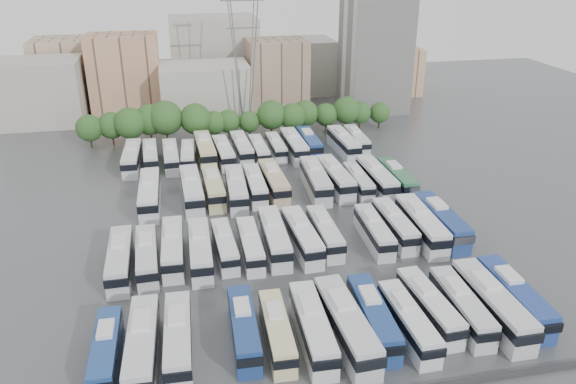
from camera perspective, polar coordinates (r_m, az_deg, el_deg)
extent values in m
plane|color=#424447|center=(79.34, -0.74, -3.95)|extent=(220.00, 220.00, 0.00)
cylinder|color=black|center=(117.76, -19.35, 4.77)|extent=(0.36, 0.36, 2.19)
sphere|color=#234C1E|center=(116.88, -19.55, 6.14)|extent=(5.25, 5.25, 5.25)
cylinder|color=black|center=(117.93, -17.32, 5.08)|extent=(0.36, 0.36, 2.22)
sphere|color=#234C1E|center=(117.04, -17.50, 6.47)|extent=(5.33, 5.33, 5.33)
cylinder|color=black|center=(116.11, -15.58, 5.10)|extent=(0.36, 0.36, 2.58)
sphere|color=#234C1E|center=(115.08, -15.77, 6.75)|extent=(6.20, 6.20, 6.20)
cylinder|color=black|center=(117.39, -13.70, 5.50)|extent=(0.36, 0.36, 2.58)
sphere|color=#234C1E|center=(116.37, -13.87, 7.14)|extent=(6.19, 6.19, 6.19)
cylinder|color=black|center=(116.29, -12.16, 5.55)|extent=(0.36, 0.36, 2.85)
sphere|color=#234C1E|center=(115.16, -12.33, 7.37)|extent=(6.84, 6.84, 6.84)
cylinder|color=black|center=(115.90, -9.27, 5.65)|extent=(0.36, 0.36, 2.62)
sphere|color=#234C1E|center=(114.85, -9.39, 7.33)|extent=(6.28, 6.28, 6.28)
cylinder|color=black|center=(116.44, -7.45, 5.70)|extent=(0.36, 0.36, 2.01)
sphere|color=#234C1E|center=(115.62, -7.52, 6.98)|extent=(4.83, 4.83, 4.83)
cylinder|color=black|center=(117.24, -6.00, 5.89)|extent=(0.36, 0.36, 2.00)
sphere|color=#234C1E|center=(116.43, -6.06, 7.16)|extent=(4.81, 4.81, 4.81)
cylinder|color=black|center=(117.45, -3.92, 5.96)|extent=(0.36, 0.36, 1.85)
sphere|color=#234C1E|center=(116.70, -3.95, 7.14)|extent=(4.45, 4.45, 4.45)
cylinder|color=black|center=(117.87, -1.68, 6.25)|extent=(0.36, 0.36, 2.52)
sphere|color=#234C1E|center=(116.87, -1.70, 7.85)|extent=(6.06, 6.06, 6.06)
cylinder|color=black|center=(118.16, 0.44, 6.24)|extent=(0.36, 0.36, 2.28)
sphere|color=#234C1E|center=(117.25, 0.45, 7.68)|extent=(5.48, 5.48, 5.48)
cylinder|color=black|center=(120.36, 1.75, 6.57)|extent=(0.36, 0.36, 2.30)
sphere|color=#234C1E|center=(119.46, 1.77, 8.00)|extent=(5.52, 5.52, 5.52)
cylinder|color=black|center=(121.19, 3.84, 6.59)|extent=(0.36, 0.36, 2.05)
sphere|color=#234C1E|center=(120.39, 3.88, 7.85)|extent=(4.91, 4.91, 4.91)
cylinder|color=black|center=(122.45, 5.89, 6.79)|extent=(0.36, 0.36, 2.43)
sphere|color=#234C1E|center=(121.52, 5.95, 8.28)|extent=(5.84, 5.84, 5.84)
cylinder|color=black|center=(123.70, 7.26, 6.80)|extent=(0.36, 0.36, 1.99)
sphere|color=#234C1E|center=(122.94, 7.32, 8.00)|extent=(4.77, 4.77, 4.77)
cylinder|color=black|center=(125.11, 9.21, 6.85)|extent=(0.36, 0.36, 1.87)
sphere|color=#234C1E|center=(124.40, 9.28, 7.96)|extent=(4.48, 4.48, 4.48)
cube|color=#9E998E|center=(137.30, -23.84, 9.28)|extent=(18.00, 14.00, 14.00)
cube|color=tan|center=(140.11, -16.22, 11.47)|extent=(16.00, 12.00, 18.00)
cube|color=#ADA89E|center=(132.74, -8.41, 10.16)|extent=(20.00, 14.00, 12.00)
cube|color=gray|center=(140.23, -1.13, 11.99)|extent=(14.00, 12.00, 16.00)
cube|color=gray|center=(151.70, -7.50, 13.48)|extent=(22.00, 16.00, 20.00)
cube|color=tan|center=(151.73, -21.32, 11.31)|extent=(16.00, 14.00, 16.00)
cube|color=#A39E93|center=(153.53, 1.03, 12.66)|extent=(18.00, 14.00, 14.00)
cube|color=tan|center=(155.18, 10.40, 12.03)|extent=(14.00, 12.00, 12.00)
cube|color=gray|center=(146.40, -11.95, 10.79)|extent=(12.00, 10.00, 10.00)
cube|color=silver|center=(137.48, 8.81, 13.60)|extent=(14.00, 14.00, 26.00)
cylinder|color=slate|center=(119.29, -5.35, 14.16)|extent=(2.90, 2.91, 33.83)
cylinder|color=slate|center=(123.21, -5.58, 14.47)|extent=(2.90, 2.91, 33.83)
cylinder|color=slate|center=(119.80, -3.40, 14.26)|extent=(2.90, 2.91, 33.83)
cylinder|color=slate|center=(123.70, -3.68, 14.56)|extent=(2.90, 2.91, 33.83)
cube|color=slate|center=(120.27, -4.66, 18.84)|extent=(9.00, 0.30, 0.30)
cube|color=slate|center=(120.87, -4.57, 16.27)|extent=(7.00, 0.30, 0.30)
cube|color=navy|center=(58.18, -17.96, -15.23)|extent=(2.41, 10.69, 3.02)
cube|color=black|center=(57.72, -18.05, -14.86)|extent=(2.52, 10.85, 0.89)
cube|color=silver|center=(58.21, -18.05, -13.10)|extent=(1.55, 2.86, 0.39)
cube|color=silver|center=(57.43, -14.55, -15.01)|extent=(3.11, 12.53, 3.52)
cube|color=black|center=(56.90, -14.63, -14.58)|extent=(3.25, 12.72, 1.04)
cube|color=silver|center=(57.47, -14.65, -12.49)|extent=(1.89, 3.38, 0.46)
cube|color=silver|center=(57.73, -11.08, -14.51)|extent=(2.86, 11.83, 3.33)
cube|color=black|center=(57.23, -11.14, -14.10)|extent=(2.99, 12.01, 0.98)
cube|color=silver|center=(57.78, -11.23, -12.14)|extent=(1.76, 3.19, 0.43)
cube|color=navy|center=(58.28, -4.50, -13.74)|extent=(2.74, 11.27, 3.17)
cube|color=black|center=(57.80, -4.51, -13.34)|extent=(2.85, 11.45, 0.93)
cube|color=silver|center=(58.34, -4.70, -11.51)|extent=(1.68, 3.04, 0.41)
cube|color=beige|center=(57.88, -1.13, -14.04)|extent=(2.62, 10.82, 3.05)
cube|color=black|center=(57.42, -1.11, -13.67)|extent=(2.73, 10.99, 0.90)
cube|color=silver|center=(57.91, -1.36, -11.89)|extent=(1.61, 2.91, 0.39)
cube|color=silver|center=(58.05, 2.50, -13.69)|extent=(2.95, 12.21, 3.44)
cube|color=black|center=(57.53, 2.55, -13.26)|extent=(3.08, 12.39, 1.01)
cube|color=silver|center=(58.08, 2.21, -11.28)|extent=(1.82, 3.29, 0.44)
cube|color=silver|center=(58.37, 5.91, -13.39)|extent=(3.34, 13.31, 3.74)
cube|color=black|center=(57.81, 5.99, -12.92)|extent=(3.48, 13.51, 1.10)
cube|color=silver|center=(58.37, 5.45, -10.79)|extent=(2.01, 3.59, 0.48)
cube|color=navy|center=(60.07, 8.61, -12.56)|extent=(3.07, 11.93, 3.35)
cube|color=black|center=(59.58, 8.69, -12.14)|extent=(3.19, 12.12, 0.99)
cube|color=silver|center=(60.12, 8.31, -10.29)|extent=(1.82, 3.23, 0.43)
cube|color=silver|center=(60.25, 12.09, -12.84)|extent=(2.59, 11.28, 3.19)
cube|color=black|center=(59.79, 12.19, -12.45)|extent=(2.71, 11.46, 0.94)
cube|color=silver|center=(60.24, 11.69, -10.70)|extent=(1.65, 3.03, 0.41)
cube|color=silver|center=(62.94, 14.12, -11.26)|extent=(2.97, 11.45, 3.21)
cube|color=black|center=(62.49, 14.24, -10.87)|extent=(3.09, 11.62, 0.95)
cube|color=silver|center=(62.95, 13.69, -9.21)|extent=(1.75, 3.10, 0.42)
cube|color=silver|center=(63.74, 17.17, -11.14)|extent=(2.80, 11.61, 3.27)
cube|color=black|center=(63.29, 17.30, -10.75)|extent=(2.92, 11.79, 0.96)
cube|color=silver|center=(63.78, 16.81, -9.06)|extent=(1.73, 3.13, 0.42)
cube|color=silver|center=(64.68, 19.98, -10.75)|extent=(2.83, 13.21, 3.74)
cube|color=black|center=(64.18, 20.14, -10.30)|extent=(2.96, 13.41, 1.10)
cube|color=silver|center=(64.71, 19.51, -8.42)|extent=(1.88, 3.53, 0.48)
cube|color=navy|center=(66.90, 21.95, -9.95)|extent=(2.96, 12.53, 3.53)
cube|color=black|center=(66.44, 22.11, -9.54)|extent=(3.09, 12.72, 1.04)
cube|color=silver|center=(66.96, 21.54, -7.82)|extent=(1.85, 3.37, 0.46)
cube|color=silver|center=(71.88, -16.69, -6.69)|extent=(2.65, 12.15, 3.44)
cube|color=black|center=(71.43, -16.76, -6.30)|extent=(2.77, 12.33, 1.01)
cube|color=silver|center=(72.27, -16.80, -4.76)|extent=(1.74, 3.25, 0.44)
cube|color=silver|center=(71.88, -14.12, -6.45)|extent=(2.84, 11.63, 3.27)
cube|color=black|center=(71.45, -14.17, -6.07)|extent=(2.96, 11.81, 0.96)
cube|color=silver|center=(72.26, -14.28, -4.62)|extent=(1.74, 3.13, 0.42)
cube|color=silver|center=(72.96, -11.61, -5.66)|extent=(2.82, 11.98, 3.38)
cube|color=black|center=(72.52, -11.65, -5.27)|extent=(2.94, 12.16, 0.99)
cube|color=silver|center=(73.37, -11.73, -3.79)|extent=(1.76, 3.22, 0.44)
cube|color=silver|center=(71.78, -8.90, -5.94)|extent=(2.80, 12.15, 3.43)
cube|color=black|center=(71.32, -8.92, -5.54)|extent=(2.92, 12.33, 1.01)
cube|color=silver|center=(72.18, -9.05, -4.01)|extent=(1.77, 3.26, 0.44)
cube|color=silver|center=(72.80, -6.44, -5.52)|extent=(2.66, 10.70, 3.01)
cube|color=black|center=(72.41, -6.45, -5.17)|extent=(2.78, 10.87, 0.89)
cube|color=silver|center=(73.15, -6.65, -3.86)|extent=(1.61, 2.89, 0.39)
cube|color=white|center=(72.54, -3.85, -5.49)|extent=(2.43, 10.93, 3.09)
cube|color=black|center=(72.13, -3.85, -5.13)|extent=(2.54, 11.10, 0.91)
cube|color=silver|center=(72.89, -4.03, -3.77)|extent=(1.57, 2.92, 0.40)
cube|color=silver|center=(73.77, -1.40, -4.70)|extent=(2.96, 12.55, 3.54)
cube|color=black|center=(73.31, -1.38, -4.29)|extent=(3.09, 12.74, 1.04)
cube|color=silver|center=(74.21, -1.60, -2.78)|extent=(1.85, 3.37, 0.46)
cube|color=white|center=(74.04, 1.41, -4.62)|extent=(3.15, 12.33, 3.46)
cube|color=black|center=(73.59, 1.45, -4.22)|extent=(3.28, 12.52, 1.02)
cube|color=silver|center=(74.43, 1.11, -2.75)|extent=(1.88, 3.34, 0.45)
cube|color=silver|center=(75.39, 3.76, -4.22)|extent=(2.41, 11.30, 3.20)
cube|color=black|center=(74.98, 3.80, -3.86)|extent=(2.52, 11.47, 0.94)
cube|color=silver|center=(75.76, 3.51, -2.53)|extent=(1.60, 3.01, 0.41)
cube|color=silver|center=(76.47, 8.72, -4.03)|extent=(2.79, 11.38, 3.20)
cube|color=black|center=(76.07, 8.78, -3.68)|extent=(2.91, 11.55, 0.94)
cube|color=silver|center=(76.84, 8.48, -2.36)|extent=(1.71, 3.07, 0.41)
cube|color=silver|center=(78.44, 10.77, -3.38)|extent=(2.57, 11.76, 3.33)
cube|color=black|center=(78.04, 10.84, -3.02)|extent=(2.69, 11.94, 0.98)
cube|color=silver|center=(78.83, 10.48, -1.69)|extent=(1.68, 3.14, 0.43)
cube|color=silver|center=(78.76, 13.36, -3.35)|extent=(3.28, 13.30, 3.74)
cube|color=black|center=(78.31, 13.45, -2.93)|extent=(3.42, 13.50, 1.10)
cube|color=silver|center=(79.20, 13.06, -1.45)|extent=(2.00, 3.59, 0.48)
cube|color=navy|center=(80.46, 15.24, -2.96)|extent=(2.82, 13.08, 3.70)
cube|color=black|center=(80.03, 15.35, -2.56)|extent=(2.95, 13.27, 1.09)
cube|color=silver|center=(80.88, 14.91, -1.13)|extent=(1.86, 3.49, 0.48)
cube|color=silver|center=(88.27, -13.87, -0.31)|extent=(3.01, 13.41, 3.79)
cube|color=black|center=(87.83, -13.92, 0.08)|extent=(3.15, 13.61, 1.11)
cube|color=silver|center=(88.98, -13.98, 1.38)|extent=(1.94, 3.59, 0.49)
cube|color=silver|center=(88.49, -9.75, 0.12)|extent=(3.20, 13.36, 3.76)
cube|color=black|center=(88.06, -9.77, 0.51)|extent=(3.34, 13.56, 1.11)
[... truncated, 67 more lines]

